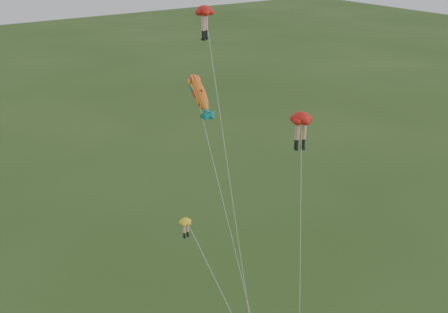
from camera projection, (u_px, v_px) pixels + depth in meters
legs_kite_red_high at (205, 20)px, 33.50m from camera, size 2.87×9.70×22.16m
legs_kite_red_mid at (301, 123)px, 34.50m from camera, size 5.80×7.41×15.33m
legs_kite_yellow at (190, 232)px, 33.41m from camera, size 1.93×7.57×9.15m
fish_kite at (200, 95)px, 31.03m from camera, size 1.92×6.92×18.74m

